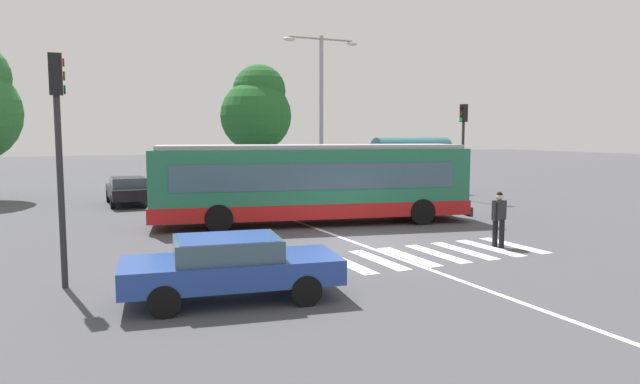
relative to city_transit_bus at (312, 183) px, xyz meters
The scene contains 17 objects.
ground_plane 4.50m from the city_transit_bus, 89.14° to the right, with size 160.00×160.00×0.00m, color #47474C.
city_transit_bus is the anchor object (origin of this frame).
pedestrian_crossing_street 7.43m from the city_transit_bus, 63.07° to the right, with size 0.57×0.39×1.72m.
foreground_sedan 10.36m from the city_transit_bus, 123.68° to the right, with size 4.73×2.50×1.35m.
parked_car_black 10.90m from the city_transit_bus, 121.84° to the left, with size 1.94×4.53×1.35m.
parked_car_teal 9.14m from the city_transit_bus, 110.47° to the left, with size 2.02×4.57×1.35m.
parked_car_blue 9.33m from the city_transit_bus, 93.14° to the left, with size 1.98×4.56×1.35m.
parked_car_champagne 9.09m from the city_transit_bus, 74.67° to the left, with size 1.94×4.53×1.35m.
parked_car_silver 10.00m from the city_transit_bus, 59.91° to the left, with size 1.90×4.51×1.35m.
parked_car_charcoal 11.89m from the city_transit_bus, 49.98° to the left, with size 2.04×4.59×1.35m.
traffic_light_near_corner 10.92m from the city_transit_bus, 145.67° to the right, with size 0.33×0.32×5.24m.
traffic_light_far_corner 11.08m from the city_transit_bus, 20.12° to the left, with size 0.33×0.32×4.98m.
bus_stop_shelter 12.43m from the city_transit_bus, 38.23° to the left, with size 4.76×1.54×3.25m.
twin_arm_street_lamp 7.67m from the city_transit_bus, 61.79° to the left, with size 4.01×0.32×8.27m.
background_tree_right 13.61m from the city_transit_bus, 80.28° to the left, with size 4.26×4.26×7.62m.
crosswalk_painted_stripes 6.82m from the city_transit_bus, 85.35° to the right, with size 7.33×2.73×0.01m.
lane_center_line 2.74m from the city_transit_bus, 98.14° to the right, with size 0.16×24.00×0.01m, color silver.
Camera 1 is at (-9.06, -15.86, 3.51)m, focal length 32.16 mm.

